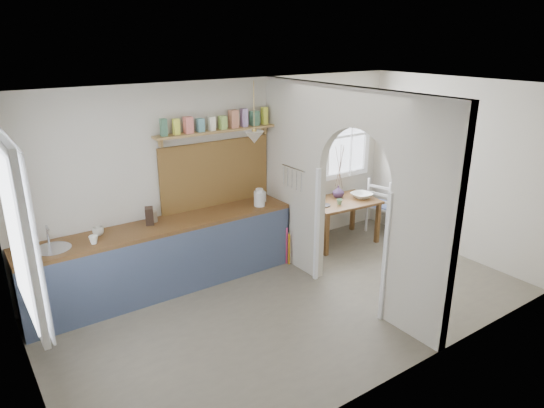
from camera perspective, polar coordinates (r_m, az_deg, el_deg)
floor at (r=6.10m, az=2.89°, el=-11.75°), size 5.80×3.20×0.01m
ceiling at (r=5.26m, az=3.38°, el=13.33°), size 5.80×3.20×0.01m
walls at (r=5.55m, az=3.12°, el=-0.15°), size 5.81×3.21×2.60m
partition at (r=5.98m, az=8.12°, el=2.63°), size 0.12×3.20×2.60m
kitchen_window at (r=4.39m, az=-27.94°, el=-2.90°), size 0.10×1.16×1.50m
nook_window at (r=7.74m, az=6.66°, el=7.62°), size 1.76×0.10×1.30m
counter at (r=6.42m, az=-12.51°, el=-5.95°), size 3.50×0.60×0.90m
sink at (r=5.92m, az=-24.40°, el=-4.91°), size 0.40×0.40×0.02m
backsplash at (r=6.69m, az=-6.59°, el=3.59°), size 1.65×0.03×0.90m
shelf at (r=6.47m, az=-6.44°, el=9.07°), size 1.75×0.20×0.21m
pendant_lamp at (r=6.38m, az=-2.10°, el=7.84°), size 0.26×0.26×0.16m
utensil_rail at (r=6.54m, az=2.54°, el=4.24°), size 0.02×0.50×0.02m
dining_table at (r=7.77m, az=8.07°, el=-2.03°), size 1.18×0.84×0.70m
chair_left at (r=7.11m, az=3.12°, el=-2.85°), size 0.47×0.47×0.94m
chair_right at (r=8.31m, az=12.97°, el=-0.06°), size 0.52×0.52×0.93m
kettle at (r=6.70m, az=-1.49°, el=0.81°), size 0.23×0.20×0.25m
mug_a at (r=5.86m, az=-20.25°, el=-3.97°), size 0.14×0.14×0.10m
mug_b at (r=6.08m, az=-19.77°, el=-3.04°), size 0.14×0.14×0.10m
knife_block at (r=6.23m, az=-14.23°, el=-1.37°), size 0.14×0.16×0.22m
jar at (r=6.31m, az=-13.73°, el=-1.44°), size 0.11×0.11×0.14m
towel_magenta at (r=6.99m, az=1.71°, el=-4.96°), size 0.02×0.03×0.56m
towel_orange at (r=6.96m, az=2.02°, el=-5.32°), size 0.02×0.03×0.47m
bowl at (r=7.83m, az=10.50°, el=1.00°), size 0.33×0.33×0.08m
table_cup at (r=7.46m, az=7.94°, el=0.26°), size 0.09×0.09×0.08m
plate at (r=7.39m, az=6.13°, el=-0.14°), size 0.22×0.22×0.02m
vase at (r=7.77m, az=7.81°, el=1.46°), size 0.23×0.23×0.19m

